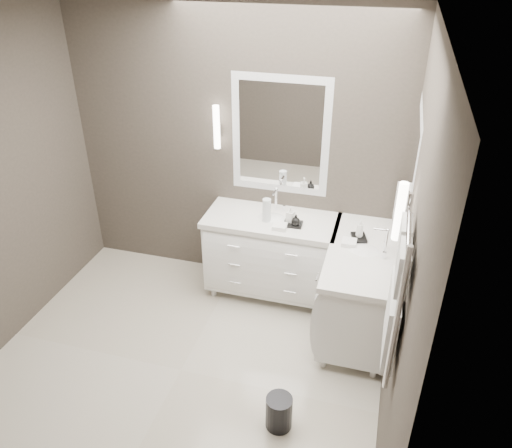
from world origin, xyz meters
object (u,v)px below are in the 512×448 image
(vanity_back, at_px, (271,251))
(vanity_right, at_px, (360,286))
(towel_ladder, at_px, (396,298))
(waste_bin, at_px, (279,412))

(vanity_back, relative_size, vanity_right, 1.00)
(towel_ladder, distance_m, waste_bin, 1.42)
(vanity_right, distance_m, waste_bin, 1.32)
(vanity_right, height_order, waste_bin, vanity_right)
(vanity_right, bearing_deg, vanity_back, 159.62)
(towel_ladder, xyz_separation_m, waste_bin, (-0.65, 0.10, -1.26))
(vanity_back, xyz_separation_m, waste_bin, (0.45, -1.52, -0.35))
(towel_ladder, bearing_deg, vanity_right, 99.84)
(waste_bin, bearing_deg, vanity_right, 70.47)
(vanity_right, xyz_separation_m, towel_ladder, (0.23, -1.30, 0.91))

